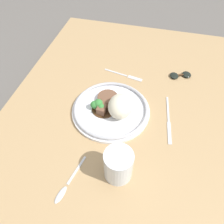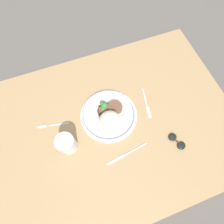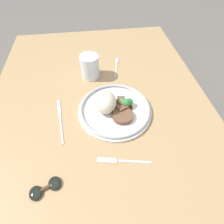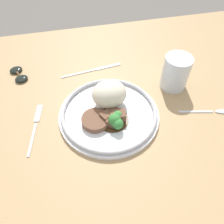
{
  "view_description": "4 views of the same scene",
  "coord_description": "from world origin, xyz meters",
  "px_view_note": "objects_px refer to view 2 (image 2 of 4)",
  "views": [
    {
      "loc": [
        0.47,
        0.08,
        0.66
      ],
      "look_at": [
        -0.01,
        -0.05,
        0.06
      ],
      "focal_mm": 35.0,
      "sensor_mm": 36.0,
      "label": 1
    },
    {
      "loc": [
        0.07,
        0.24,
        0.87
      ],
      "look_at": [
        -0.04,
        -0.05,
        0.08
      ],
      "focal_mm": 28.0,
      "sensor_mm": 36.0,
      "label": 2
    },
    {
      "loc": [
        -0.46,
        0.02,
        0.57
      ],
      "look_at": [
        -0.05,
        -0.04,
        0.07
      ],
      "focal_mm": 28.0,
      "sensor_mm": 36.0,
      "label": 3
    },
    {
      "loc": [
        -0.1,
        -0.44,
        0.53
      ],
      "look_at": [
        -0.02,
        -0.07,
        0.08
      ],
      "focal_mm": 35.0,
      "sensor_mm": 36.0,
      "label": 4
    }
  ],
  "objects_px": {
    "plate": "(109,115)",
    "juice_glass": "(67,144)",
    "sunglasses": "(177,141)",
    "spoon": "(46,126)",
    "knife": "(125,155)",
    "fork": "(147,105)"
  },
  "relations": [
    {
      "from": "juice_glass",
      "to": "spoon",
      "type": "xyz_separation_m",
      "value": [
        0.08,
        -0.14,
        -0.05
      ]
    },
    {
      "from": "plate",
      "to": "juice_glass",
      "type": "distance_m",
      "value": 0.24
    },
    {
      "from": "fork",
      "to": "knife",
      "type": "relative_size",
      "value": 0.8
    },
    {
      "from": "sunglasses",
      "to": "fork",
      "type": "bearing_deg",
      "value": -97.59
    },
    {
      "from": "plate",
      "to": "juice_glass",
      "type": "height_order",
      "value": "juice_glass"
    },
    {
      "from": "plate",
      "to": "knife",
      "type": "distance_m",
      "value": 0.21
    },
    {
      "from": "fork",
      "to": "knife",
      "type": "height_order",
      "value": "same"
    },
    {
      "from": "knife",
      "to": "sunglasses",
      "type": "height_order",
      "value": "sunglasses"
    },
    {
      "from": "plate",
      "to": "spoon",
      "type": "xyz_separation_m",
      "value": [
        0.31,
        -0.06,
        -0.02
      ]
    },
    {
      "from": "juice_glass",
      "to": "spoon",
      "type": "distance_m",
      "value": 0.17
    },
    {
      "from": "plate",
      "to": "juice_glass",
      "type": "relative_size",
      "value": 2.69
    },
    {
      "from": "plate",
      "to": "juice_glass",
      "type": "bearing_deg",
      "value": 18.28
    },
    {
      "from": "plate",
      "to": "spoon",
      "type": "height_order",
      "value": "plate"
    },
    {
      "from": "spoon",
      "to": "knife",
      "type": "bearing_deg",
      "value": 152.52
    },
    {
      "from": "knife",
      "to": "spoon",
      "type": "height_order",
      "value": "spoon"
    },
    {
      "from": "plate",
      "to": "knife",
      "type": "relative_size",
      "value": 1.33
    },
    {
      "from": "plate",
      "to": "sunglasses",
      "type": "bearing_deg",
      "value": 138.24
    },
    {
      "from": "juice_glass",
      "to": "sunglasses",
      "type": "relative_size",
      "value": 1.06
    },
    {
      "from": "spoon",
      "to": "sunglasses",
      "type": "bearing_deg",
      "value": 165.28
    },
    {
      "from": "knife",
      "to": "sunglasses",
      "type": "relative_size",
      "value": 2.13
    },
    {
      "from": "juice_glass",
      "to": "knife",
      "type": "relative_size",
      "value": 0.5
    },
    {
      "from": "fork",
      "to": "sunglasses",
      "type": "bearing_deg",
      "value": 24.97
    }
  ]
}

